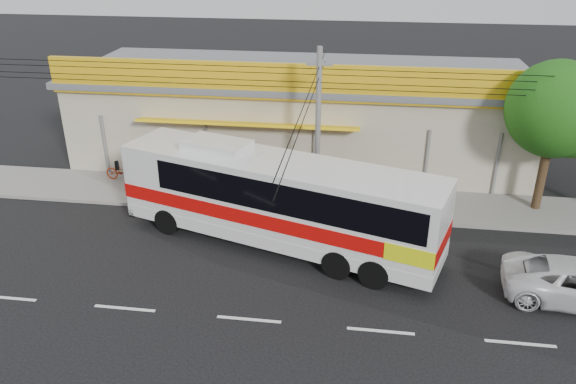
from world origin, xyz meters
name	(u,v)px	position (x,y,z in m)	size (l,w,h in m)	color
ground	(263,274)	(0.00, 0.00, 0.00)	(120.00, 120.00, 0.00)	black
sidewalk	(287,198)	(0.00, 6.00, 0.07)	(30.00, 3.20, 0.15)	gray
lane_markings	(249,319)	(0.00, -2.50, 0.00)	(50.00, 0.12, 0.01)	silver
storefront_building	(302,113)	(-0.01, 11.54, 2.30)	(22.60, 9.20, 5.70)	#ACA38A
coach_bus	(282,197)	(0.37, 2.09, 2.01)	(12.37, 6.21, 3.75)	silver
motorbike_red	(122,171)	(-7.88, 6.68, 0.61)	(0.60, 1.73, 0.91)	maroon
motorbike_dark	(160,181)	(-5.75, 5.85, 0.60)	(0.42, 1.49, 0.89)	black
utility_pole	(319,78)	(1.33, 5.40, 5.64)	(34.00, 14.00, 6.84)	#5F5F5D
tree_near	(559,113)	(10.69, 6.34, 4.33)	(3.86, 3.86, 6.40)	#372216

